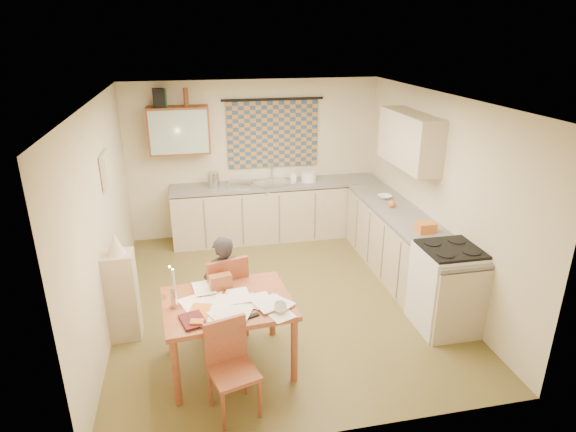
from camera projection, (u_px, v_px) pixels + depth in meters
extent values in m
cube|color=brown|center=(282.00, 299.00, 6.14)|extent=(4.00, 4.50, 0.02)
cube|color=white|center=(280.00, 97.00, 5.23)|extent=(4.00, 4.50, 0.02)
cube|color=beige|center=(255.00, 159.00, 7.75)|extent=(4.00, 0.02, 2.50)
cube|color=beige|center=(338.00, 306.00, 3.62)|extent=(4.00, 0.02, 2.50)
cube|color=beige|center=(103.00, 219.00, 5.31)|extent=(0.02, 4.50, 2.50)
cube|color=beige|center=(437.00, 195.00, 6.07)|extent=(0.02, 4.50, 2.50)
cube|color=navy|center=(273.00, 134.00, 7.63)|extent=(1.45, 0.03, 1.05)
cylinder|color=black|center=(273.00, 99.00, 7.41)|extent=(1.60, 0.04, 0.04)
cube|color=brown|center=(179.00, 130.00, 7.17)|extent=(0.90, 0.34, 0.70)
cube|color=#99B2A5|center=(179.00, 132.00, 7.02)|extent=(0.84, 0.02, 0.64)
cube|color=tan|center=(409.00, 140.00, 6.32)|extent=(0.34, 1.30, 0.70)
cube|color=beige|center=(106.00, 169.00, 5.52)|extent=(0.04, 0.50, 0.40)
cube|color=silver|center=(108.00, 169.00, 5.52)|extent=(0.01, 0.42, 0.32)
cube|color=tan|center=(276.00, 212.00, 7.82)|extent=(3.30, 0.60, 0.86)
cube|color=#625E5C|center=(276.00, 185.00, 7.65)|extent=(3.30, 0.62, 0.04)
cube|color=tan|center=(404.00, 251.00, 6.44)|extent=(0.60, 2.95, 0.86)
cube|color=#625E5C|center=(407.00, 218.00, 6.27)|extent=(0.62, 2.95, 0.04)
cube|color=white|center=(446.00, 289.00, 5.41)|extent=(0.64, 0.64, 0.96)
cube|color=black|center=(451.00, 249.00, 5.23)|extent=(0.61, 0.61, 0.03)
cube|color=silver|center=(274.00, 186.00, 7.65)|extent=(0.67, 0.61, 0.10)
cylinder|color=silver|center=(272.00, 172.00, 7.75)|extent=(0.03, 0.03, 0.28)
cube|color=silver|center=(240.00, 184.00, 7.52)|extent=(0.41, 0.38, 0.06)
cylinder|color=silver|center=(213.00, 180.00, 7.41)|extent=(0.19, 0.19, 0.24)
cylinder|color=white|center=(309.00, 177.00, 7.71)|extent=(0.31, 0.31, 0.16)
imported|color=white|center=(293.00, 176.00, 7.71)|extent=(0.11, 0.11, 0.19)
imported|color=white|center=(385.00, 197.00, 6.95)|extent=(0.25, 0.25, 0.05)
cube|color=#C76B23|center=(426.00, 227.00, 5.77)|extent=(0.23, 0.17, 0.12)
sphere|color=#C76B23|center=(392.00, 204.00, 6.59)|extent=(0.10, 0.10, 0.10)
cube|color=black|center=(159.00, 98.00, 6.95)|extent=(0.19, 0.22, 0.26)
cylinder|color=#195926|center=(164.00, 98.00, 6.97)|extent=(0.08, 0.08, 0.26)
cylinder|color=brown|center=(186.00, 97.00, 7.02)|extent=(0.09, 0.09, 0.26)
cube|color=brown|center=(228.00, 303.00, 4.65)|extent=(1.30, 1.03, 0.05)
cube|color=brown|center=(223.00, 294.00, 5.30)|extent=(0.54, 0.54, 0.04)
cube|color=brown|center=(229.00, 281.00, 5.03)|extent=(0.44, 0.15, 0.49)
cube|color=brown|center=(234.00, 373.00, 4.17)|extent=(0.48, 0.48, 0.04)
cube|color=brown|center=(225.00, 340.00, 4.23)|extent=(0.38, 0.14, 0.43)
imported|color=black|center=(223.00, 288.00, 5.18)|extent=(0.65, 0.61, 1.20)
cube|color=tan|center=(123.00, 296.00, 5.21)|extent=(0.32, 0.30, 1.01)
cone|color=beige|center=(115.00, 244.00, 4.98)|extent=(0.20, 0.20, 0.22)
cube|color=brown|center=(221.00, 282.00, 4.82)|extent=(0.24, 0.14, 0.16)
imported|color=white|center=(280.00, 307.00, 4.44)|extent=(0.19, 0.19, 0.09)
imported|color=maroon|center=(182.00, 323.00, 4.26)|extent=(0.35, 0.38, 0.03)
imported|color=#C76B23|center=(189.00, 311.00, 4.45)|extent=(0.35, 0.39, 0.02)
cube|color=#C76B23|center=(197.00, 323.00, 4.26)|extent=(0.13, 0.10, 0.04)
cube|color=black|center=(252.00, 316.00, 4.38)|extent=(0.14, 0.09, 0.02)
cylinder|color=silver|center=(174.00, 298.00, 4.51)|extent=(0.06, 0.06, 0.18)
cylinder|color=white|center=(174.00, 280.00, 4.43)|extent=(0.03, 0.03, 0.22)
sphere|color=#FFCC66|center=(170.00, 267.00, 4.41)|extent=(0.02, 0.02, 0.02)
cube|color=white|center=(211.00, 297.00, 4.71)|extent=(0.23, 0.31, 0.00)
cube|color=white|center=(276.00, 303.00, 4.60)|extent=(0.32, 0.36, 0.00)
cube|color=white|center=(279.00, 313.00, 4.44)|extent=(0.31, 0.35, 0.00)
cube|color=white|center=(193.00, 304.00, 4.58)|extent=(0.30, 0.35, 0.00)
cube|color=white|center=(233.00, 298.00, 4.69)|extent=(0.30, 0.35, 0.00)
cube|color=white|center=(211.00, 319.00, 4.34)|extent=(0.25, 0.33, 0.00)
cube|color=white|center=(244.00, 301.00, 4.62)|extent=(0.22, 0.31, 0.00)
cube|color=white|center=(262.00, 300.00, 4.63)|extent=(0.27, 0.34, 0.00)
cube|color=white|center=(203.00, 318.00, 4.35)|extent=(0.26, 0.33, 0.00)
cube|color=white|center=(240.00, 312.00, 4.44)|extent=(0.31, 0.36, 0.00)
cube|color=white|center=(220.00, 315.00, 4.38)|extent=(0.25, 0.32, 0.00)
cube|color=white|center=(229.00, 309.00, 4.48)|extent=(0.27, 0.34, 0.00)
cube|color=white|center=(204.00, 288.00, 4.84)|extent=(0.25, 0.32, 0.00)
cube|color=white|center=(224.00, 302.00, 4.58)|extent=(0.29, 0.35, 0.00)
cube|color=white|center=(277.00, 303.00, 4.57)|extent=(0.35, 0.36, 0.00)
cube|color=white|center=(239.00, 296.00, 4.69)|extent=(0.23, 0.31, 0.00)
cube|color=white|center=(266.00, 304.00, 4.55)|extent=(0.30, 0.35, 0.00)
cube|color=white|center=(224.00, 316.00, 4.35)|extent=(0.32, 0.36, 0.00)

